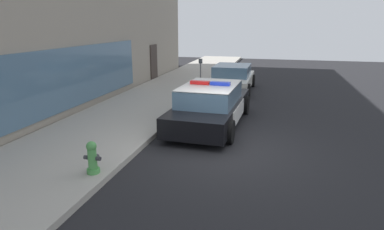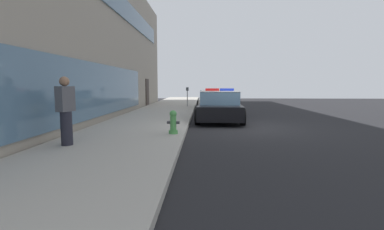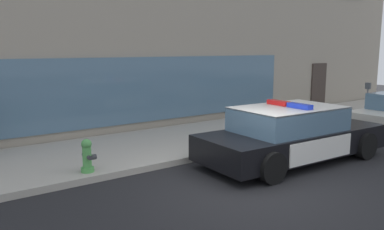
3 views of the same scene
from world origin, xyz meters
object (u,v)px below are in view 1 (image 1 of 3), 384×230
Objects in this scene: police_cruiser at (211,105)px; parking_meter at (200,67)px; fire_hydrant at (92,158)px; car_down_street at (232,78)px.

police_cruiser reaches higher than parking_meter.
police_cruiser is 6.96× the size of fire_hydrant.
fire_hydrant is at bearing -179.09° from parking_meter.
fire_hydrant is 0.17× the size of car_down_street.
police_cruiser is at bearing -20.18° from fire_hydrant.
car_down_street is 1.93m from parking_meter.
police_cruiser is at bearing -178.75° from car_down_street.
fire_hydrant is 10.65m from car_down_street.
car_down_street is at bearing 3.24° from police_cruiser.
police_cruiser reaches higher than fire_hydrant.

